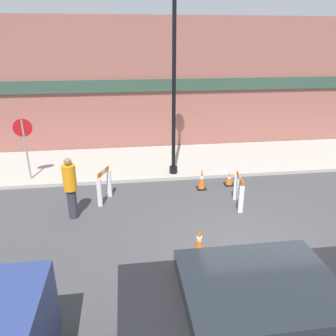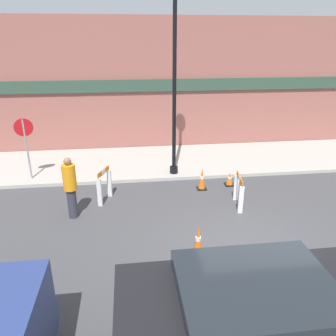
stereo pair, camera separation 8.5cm
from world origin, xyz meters
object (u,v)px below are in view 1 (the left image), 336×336
at_px(streetlamp_post, 174,54).
at_px(parked_car_1, 256,319).
at_px(stop_sign, 25,139).
at_px(person_worker, 70,186).

height_order(streetlamp_post, parked_car_1, streetlamp_post).
relative_size(streetlamp_post, stop_sign, 3.05).
xyz_separation_m(stop_sign, person_worker, (1.78, -2.69, -0.59)).
distance_m(person_worker, parked_car_1, 5.88).
relative_size(stop_sign, person_worker, 1.20).
xyz_separation_m(streetlamp_post, stop_sign, (-4.96, 0.13, -2.63)).
relative_size(stop_sign, parked_car_1, 0.55).
xyz_separation_m(person_worker, parked_car_1, (3.24, -4.90, -0.03)).
xyz_separation_m(streetlamp_post, parked_car_1, (0.07, -7.45, -3.26)).
distance_m(streetlamp_post, parked_car_1, 8.13).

